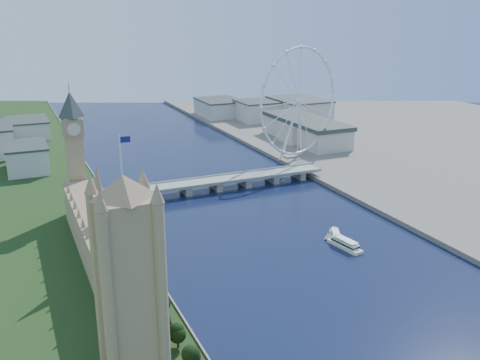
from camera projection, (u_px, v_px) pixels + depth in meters
tree_row at (180, 350)px, 250.70m from camera, size 7.85×183.85×20.03m
victoria_tower at (129, 275)px, 226.01m from camera, size 28.16×28.16×112.00m
parliament_range at (103, 246)px, 339.81m from camera, size 24.00×200.00×70.00m
big_ben at (74, 138)px, 419.67m from camera, size 20.02×20.02×110.00m
westminster_bridge at (216, 183)px, 506.26m from camera, size 220.00×22.00×9.50m
london_eye at (299, 102)px, 582.48m from camera, size 113.60×39.12×124.30m
county_hall at (305, 143)px, 689.30m from camera, size 54.00×144.00×35.00m
city_skyline at (174, 121)px, 745.24m from camera, size 505.00×280.00×32.00m
tour_boat_near at (345, 248)px, 381.96m from camera, size 13.29×33.19×7.16m
tour_boat_far at (336, 239)px, 397.34m from camera, size 17.68×27.06×5.88m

